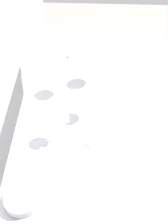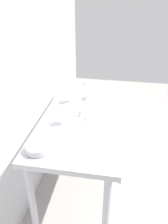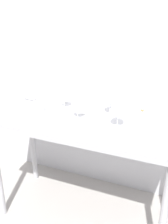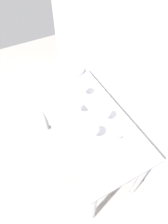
{
  "view_description": "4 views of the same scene",
  "coord_description": "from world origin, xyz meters",
  "views": [
    {
      "loc": [
        -1.21,
        -0.09,
        2.18
      ],
      "look_at": [
        -0.06,
        -0.04,
        0.96
      ],
      "focal_mm": 50.4,
      "sensor_mm": 36.0,
      "label": 1
    },
    {
      "loc": [
        -1.65,
        -0.29,
        1.85
      ],
      "look_at": [
        -0.07,
        -0.01,
        0.94
      ],
      "focal_mm": 36.86,
      "sensor_mm": 36.0,
      "label": 2
    },
    {
      "loc": [
        0.66,
        -1.63,
        1.71
      ],
      "look_at": [
        0.01,
        -0.04,
        0.96
      ],
      "focal_mm": 43.03,
      "sensor_mm": 36.0,
      "label": 3
    },
    {
      "loc": [
        0.97,
        -0.54,
        2.28
      ],
      "look_at": [
        0.03,
        -0.03,
        0.96
      ],
      "focal_mm": 30.65,
      "sensor_mm": 36.0,
      "label": 4
    }
  ],
  "objects": [
    {
      "name": "ground_plane",
      "position": [
        0.0,
        0.0,
        0.0
      ],
      "size": [
        6.0,
        6.0,
        0.0
      ],
      "primitive_type": "plane",
      "color": "#9D9893"
    },
    {
      "name": "decanter_funnel",
      "position": [
        0.39,
        0.08,
        0.94
      ],
      "size": [
        0.11,
        0.11,
        0.14
      ],
      "color": "silver",
      "rests_on": "steel_counter"
    },
    {
      "name": "tasting_sheet_lower",
      "position": [
        -0.36,
        0.07,
        0.9
      ],
      "size": [
        0.22,
        0.24,
        0.0
      ],
      "primitive_type": "cube",
      "rotation": [
        0.0,
        0.0,
        -0.11
      ],
      "color": "white",
      "rests_on": "steel_counter"
    },
    {
      "name": "back_wall",
      "position": [
        0.0,
        0.49,
        1.3
      ],
      "size": [
        3.8,
        0.04,
        2.6
      ],
      "primitive_type": "cube",
      "color": "#BCBCC1",
      "rests_on": "ground_plane"
    },
    {
      "name": "wine_glass_near_right",
      "position": [
        0.26,
        -0.08,
        1.02
      ],
      "size": [
        0.1,
        0.1,
        0.17
      ],
      "color": "white",
      "rests_on": "steel_counter"
    },
    {
      "name": "wine_glass_near_center",
      "position": [
        -0.03,
        -0.07,
        1.03
      ],
      "size": [
        0.09,
        0.09,
        0.18
      ],
      "color": "white",
      "rests_on": "steel_counter"
    },
    {
      "name": "tasting_bowl",
      "position": [
        -0.56,
        0.21,
        0.93
      ],
      "size": [
        0.15,
        0.15,
        0.05
      ],
      "color": "#4C4C4C",
      "rests_on": "steel_counter"
    },
    {
      "name": "wine_glass_far_left",
      "position": [
        -0.2,
        0.08,
        1.03
      ],
      "size": [
        0.08,
        0.08,
        0.18
      ],
      "color": "white",
      "rests_on": "steel_counter"
    },
    {
      "name": "wine_glass_near_left",
      "position": [
        -0.3,
        -0.07,
        1.03
      ],
      "size": [
        0.09,
        0.09,
        0.18
      ],
      "color": "white",
      "rests_on": "steel_counter"
    },
    {
      "name": "wine_glass_far_right",
      "position": [
        0.16,
        0.11,
        1.02
      ],
      "size": [
        0.09,
        0.09,
        0.17
      ],
      "color": "white",
      "rests_on": "steel_counter"
    },
    {
      "name": "tasting_sheet_upper",
      "position": [
        -0.03,
        0.16,
        0.9
      ],
      "size": [
        0.18,
        0.26,
        0.0
      ],
      "primitive_type": "cube",
      "rotation": [
        0.0,
        0.0,
        0.15
      ],
      "color": "white",
      "rests_on": "steel_counter"
    },
    {
      "name": "steel_counter",
      "position": [
        0.0,
        -0.01,
        0.79
      ],
      "size": [
        1.4,
        0.65,
        0.9
      ],
      "color": "#AAAAAF",
      "rests_on": "ground_plane"
    }
  ]
}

